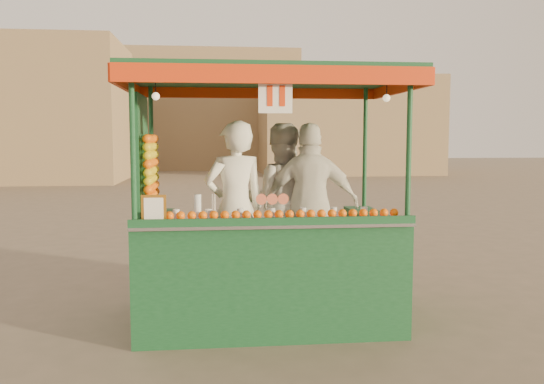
{
  "coord_description": "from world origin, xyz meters",
  "views": [
    {
      "loc": [
        -0.07,
        -5.46,
        1.88
      ],
      "look_at": [
        0.53,
        0.15,
        1.33
      ],
      "focal_mm": 36.74,
      "sensor_mm": 36.0,
      "label": 1
    }
  ],
  "objects": [
    {
      "name": "juice_cart",
      "position": [
        0.4,
        0.05,
        0.82
      ],
      "size": [
        2.79,
        1.8,
        2.53
      ],
      "color": "#113E1E",
      "rests_on": "ground"
    },
    {
      "name": "building_center",
      "position": [
        -2.0,
        30.0,
        3.5
      ],
      "size": [
        14.0,
        7.0,
        7.0
      ],
      "primitive_type": "cube",
      "color": "olive",
      "rests_on": "ground"
    },
    {
      "name": "building_left",
      "position": [
        -9.0,
        20.0,
        3.0
      ],
      "size": [
        10.0,
        6.0,
        6.0
      ],
      "primitive_type": "cube",
      "color": "olive",
      "rests_on": "ground"
    },
    {
      "name": "building_right",
      "position": [
        7.0,
        24.0,
        2.5
      ],
      "size": [
        9.0,
        6.0,
        5.0
      ],
      "primitive_type": "cube",
      "color": "olive",
      "rests_on": "ground"
    },
    {
      "name": "vendor_right",
      "position": [
        0.97,
        0.4,
        1.17
      ],
      "size": [
        1.06,
        0.52,
        1.74
      ],
      "rotation": [
        0.0,
        0.0,
        3.05
      ],
      "color": "white",
      "rests_on": "ground"
    },
    {
      "name": "vendor_middle",
      "position": [
        0.67,
        0.66,
        1.17
      ],
      "size": [
        0.91,
        0.74,
        1.74
      ],
      "rotation": [
        0.0,
        0.0,
        3.04
      ],
      "color": "beige",
      "rests_on": "ground"
    },
    {
      "name": "vendor_left",
      "position": [
        0.15,
        0.16,
        1.17
      ],
      "size": [
        0.73,
        0.58,
        1.75
      ],
      "rotation": [
        0.0,
        0.0,
        3.43
      ],
      "color": "silver",
      "rests_on": "ground"
    },
    {
      "name": "ground",
      "position": [
        0.0,
        0.0,
        0.0
      ],
      "size": [
        90.0,
        90.0,
        0.0
      ],
      "primitive_type": "plane",
      "color": "brown",
      "rests_on": "ground"
    }
  ]
}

